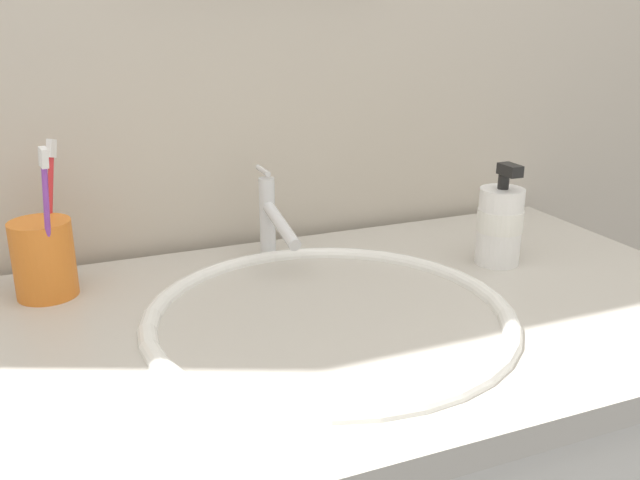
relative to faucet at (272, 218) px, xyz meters
The scene contains 7 objects.
tiled_wall_back 0.29m from the faucet, 73.68° to the left, with size 2.21×0.04×2.40m, color beige.
sink_basin 0.24m from the faucet, 90.00° to the right, with size 0.46×0.46×0.12m.
faucet is the anchor object (origin of this frame).
toothbrush_cup 0.32m from the faucet, behind, with size 0.08×0.08×0.10m, color orange.
toothbrush_purple 0.32m from the faucet, 169.62° to the right, with size 0.02×0.06×0.20m.
toothbrush_red 0.30m from the faucet, behind, with size 0.04×0.05×0.19m.
soap_dispenser 0.33m from the faucet, 25.02° to the right, with size 0.07×0.07×0.15m.
Camera 1 is at (-0.34, -0.71, 1.24)m, focal length 38.23 mm.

